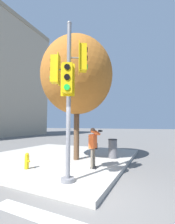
{
  "coord_description": "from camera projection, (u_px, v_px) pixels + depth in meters",
  "views": [
    {
      "loc": [
        -3.8,
        -1.85,
        1.91
      ],
      "look_at": [
        1.23,
        0.51,
        2.41
      ],
      "focal_mm": 24.0,
      "sensor_mm": 36.0,
      "label": 1
    }
  ],
  "objects": [
    {
      "name": "ground_plane",
      "position": [
        85.0,
        196.0,
        4.04
      ],
      "size": [
        160.0,
        160.0,
        0.0
      ],
      "primitive_type": "plane",
      "color": "slate"
    },
    {
      "name": "sidewalk_corner",
      "position": [
        58.0,
        157.0,
        8.69
      ],
      "size": [
        8.0,
        8.0,
        0.17
      ],
      "color": "#ADA89E",
      "rests_on": "ground_plane"
    },
    {
      "name": "traffic_signal_pole",
      "position": [
        69.0,
        82.0,
        4.81
      ],
      "size": [
        1.01,
        1.18,
        5.28
      ],
      "color": "slate",
      "rests_on": "sidewalk_corner"
    },
    {
      "name": "person_photographer",
      "position": [
        93.0,
        144.0,
        6.21
      ],
      "size": [
        0.58,
        0.54,
        1.64
      ],
      "color": "black",
      "rests_on": "sidewalk_corner"
    },
    {
      "name": "street_tree",
      "position": [
        77.0,
        76.0,
        8.03
      ],
      "size": [
        3.79,
        3.79,
        6.49
      ],
      "color": "brown",
      "rests_on": "sidewalk_corner"
    },
    {
      "name": "fire_hydrant",
      "position": [
        27.0,
        161.0,
        6.02
      ],
      "size": [
        0.17,
        0.23,
        0.64
      ],
      "color": "yellow",
      "rests_on": "sidewalk_corner"
    },
    {
      "name": "trash_bin",
      "position": [
        113.0,
        148.0,
        8.01
      ],
      "size": [
        0.48,
        0.48,
        1.0
      ],
      "color": "#5B5B60",
      "rests_on": "sidewalk_corner"
    }
  ]
}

